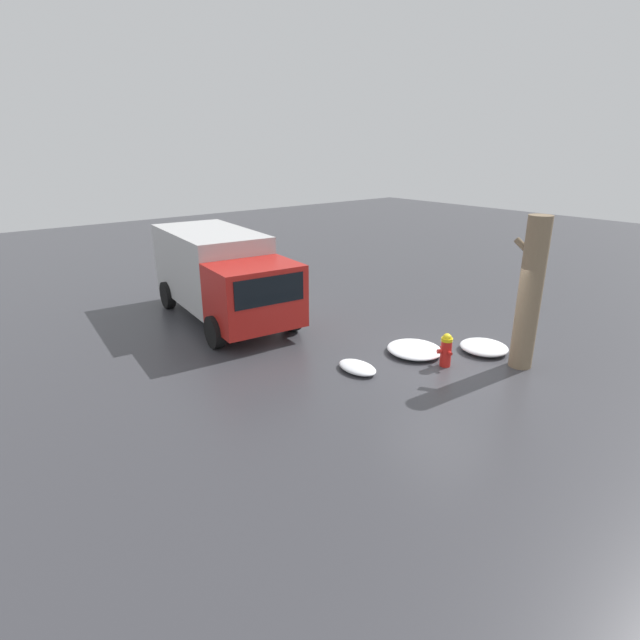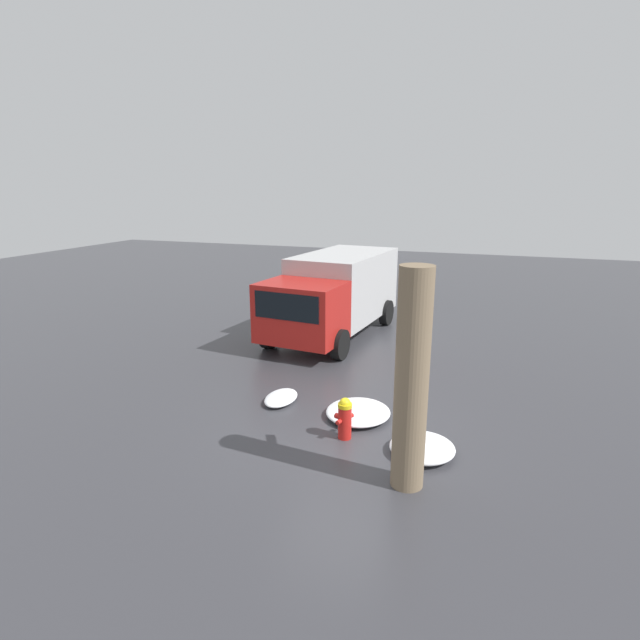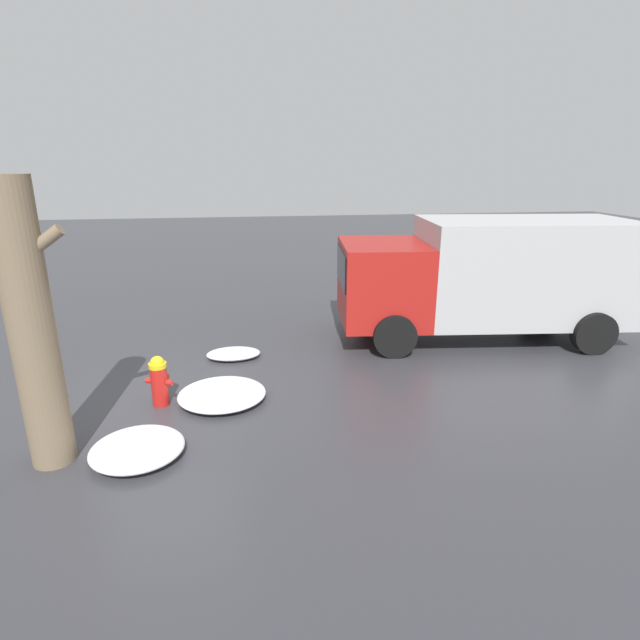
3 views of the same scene
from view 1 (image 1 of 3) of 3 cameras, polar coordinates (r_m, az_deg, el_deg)
ground_plane at (r=12.94m, az=14.06°, el=-5.09°), size 60.00×60.00×0.00m
fire_hydrant at (r=12.76m, az=14.21°, el=-3.28°), size 0.47×0.38×0.86m
tree_trunk at (r=12.91m, az=22.84°, el=2.79°), size 0.84×0.55×3.73m
delivery_truck at (r=15.96m, az=-11.28°, el=5.40°), size 6.55×3.21×2.67m
snow_pile_by_hydrant at (r=14.04m, az=18.23°, el=-2.96°), size 1.26×1.23×0.25m
snow_pile_curbside at (r=13.45m, az=10.74°, el=-3.31°), size 1.48×1.40×0.24m
snow_pile_by_tree at (r=12.27m, az=4.29°, el=-5.42°), size 1.10×0.70×0.19m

